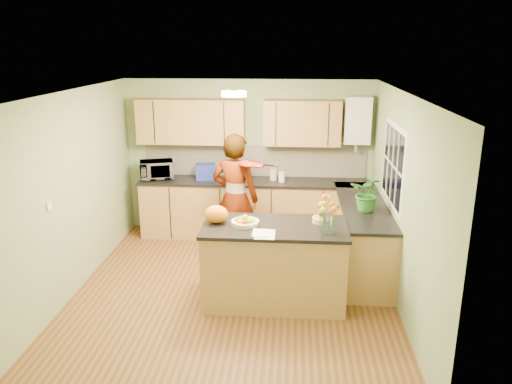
{
  "coord_description": "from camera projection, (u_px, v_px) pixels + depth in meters",
  "views": [
    {
      "loc": [
        0.71,
        -5.7,
        3.04
      ],
      "look_at": [
        0.25,
        0.5,
        1.18
      ],
      "focal_mm": 35.0,
      "sensor_mm": 36.0,
      "label": 1
    }
  ],
  "objects": [
    {
      "name": "orange_bowl",
      "position": [
        321.0,
        218.0,
        5.96
      ],
      "size": [
        0.22,
        0.22,
        0.13
      ],
      "color": "beige",
      "rests_on": "peninsula_island"
    },
    {
      "name": "jar_white",
      "position": [
        282.0,
        177.0,
        7.85
      ],
      "size": [
        0.1,
        0.1,
        0.16
      ],
      "primitive_type": "cylinder",
      "rotation": [
        0.0,
        0.0,
        0.0
      ],
      "color": "white",
      "rests_on": "back_counter"
    },
    {
      "name": "violin",
      "position": [
        248.0,
        164.0,
        6.66
      ],
      "size": [
        0.7,
        0.61,
        0.18
      ],
      "primitive_type": null,
      "rotation": [
        0.17,
        0.0,
        -0.61
      ],
      "color": "#581905",
      "rests_on": "violinist"
    },
    {
      "name": "upper_cabinets",
      "position": [
        237.0,
        122.0,
        7.83
      ],
      "size": [
        3.2,
        0.34,
        0.7
      ],
      "color": "#B17D47",
      "rests_on": "wall_back"
    },
    {
      "name": "splashback",
      "position": [
        255.0,
        160.0,
        8.15
      ],
      "size": [
        3.6,
        0.02,
        0.52
      ],
      "primitive_type": "cube",
      "color": "white",
      "rests_on": "back_counter"
    },
    {
      "name": "jar_cream",
      "position": [
        273.0,
        175.0,
        7.94
      ],
      "size": [
        0.14,
        0.14,
        0.17
      ],
      "primitive_type": "cylinder",
      "rotation": [
        0.0,
        0.0,
        -0.35
      ],
      "color": "beige",
      "rests_on": "back_counter"
    },
    {
      "name": "wall_front",
      "position": [
        197.0,
        284.0,
        3.86
      ],
      "size": [
        4.0,
        0.02,
        2.5
      ],
      "primitive_type": "cube",
      "color": "#86A072",
      "rests_on": "floor"
    },
    {
      "name": "ceiling_lamp",
      "position": [
        234.0,
        94.0,
        5.95
      ],
      "size": [
        0.3,
        0.3,
        0.07
      ],
      "color": "#FFEABF",
      "rests_on": "ceiling"
    },
    {
      "name": "kettle",
      "position": [
        246.0,
        172.0,
        7.96
      ],
      "size": [
        0.16,
        0.16,
        0.3
      ],
      "rotation": [
        0.0,
        0.0,
        -0.41
      ],
      "color": "#BCBCC1",
      "rests_on": "back_counter"
    },
    {
      "name": "papers",
      "position": [
        265.0,
        234.0,
        5.59
      ],
      "size": [
        0.23,
        0.31,
        0.01
      ],
      "primitive_type": "cube",
      "color": "white",
      "rests_on": "peninsula_island"
    },
    {
      "name": "wall_left",
      "position": [
        71.0,
        194.0,
        6.15
      ],
      "size": [
        0.02,
        4.5,
        2.5
      ],
      "primitive_type": "cube",
      "color": "#86A072",
      "rests_on": "floor"
    },
    {
      "name": "blue_box",
      "position": [
        206.0,
        172.0,
        7.98
      ],
      "size": [
        0.34,
        0.28,
        0.25
      ],
      "primitive_type": "cube",
      "rotation": [
        0.0,
        0.0,
        0.17
      ],
      "color": "#203096",
      "rests_on": "back_counter"
    },
    {
      "name": "fruit_dish",
      "position": [
        245.0,
        221.0,
        5.88
      ],
      "size": [
        0.33,
        0.33,
        0.12
      ],
      "color": "beige",
      "rests_on": "peninsula_island"
    },
    {
      "name": "potted_plant",
      "position": [
        368.0,
        193.0,
        6.43
      ],
      "size": [
        0.55,
        0.52,
        0.48
      ],
      "primitive_type": "imported",
      "rotation": [
        0.0,
        0.0,
        -0.43
      ],
      "color": "#2F7B29",
      "rests_on": "right_counter"
    },
    {
      "name": "wall_back",
      "position": [
        249.0,
        157.0,
        8.16
      ],
      "size": [
        4.0,
        0.02,
        2.5
      ],
      "primitive_type": "cube",
      "color": "#86A072",
      "rests_on": "floor"
    },
    {
      "name": "wall_right",
      "position": [
        401.0,
        202.0,
        5.86
      ],
      "size": [
        0.02,
        4.5,
        2.5
      ],
      "primitive_type": "cube",
      "color": "#86A072",
      "rests_on": "floor"
    },
    {
      "name": "floor",
      "position": [
        234.0,
        291.0,
        6.37
      ],
      "size": [
        4.5,
        4.5,
        0.0
      ],
      "primitive_type": "plane",
      "color": "brown",
      "rests_on": "ground"
    },
    {
      "name": "back_counter",
      "position": [
        253.0,
        208.0,
        8.09
      ],
      "size": [
        3.64,
        0.62,
        0.94
      ],
      "color": "#B17D47",
      "rests_on": "floor"
    },
    {
      "name": "boiler",
      "position": [
        357.0,
        120.0,
        7.7
      ],
      "size": [
        0.4,
        0.3,
        0.86
      ],
      "color": "white",
      "rests_on": "wall_back"
    },
    {
      "name": "flower_vase",
      "position": [
        328.0,
        204.0,
        5.56
      ],
      "size": [
        0.27,
        0.27,
        0.51
      ],
      "rotation": [
        0.0,
        0.0,
        -0.24
      ],
      "color": "silver",
      "rests_on": "peninsula_island"
    },
    {
      "name": "ceiling",
      "position": [
        231.0,
        93.0,
        5.65
      ],
      "size": [
        4.0,
        4.5,
        0.02
      ],
      "primitive_type": "cube",
      "color": "silver",
      "rests_on": "wall_back"
    },
    {
      "name": "orange_bag",
      "position": [
        216.0,
        214.0,
        5.94
      ],
      "size": [
        0.29,
        0.25,
        0.21
      ],
      "primitive_type": "ellipsoid",
      "rotation": [
        0.0,
        0.0,
        -0.03
      ],
      "color": "orange",
      "rests_on": "peninsula_island"
    },
    {
      "name": "right_counter",
      "position": [
        362.0,
        236.0,
        6.92
      ],
      "size": [
        0.62,
        2.24,
        0.94
      ],
      "color": "#B17D47",
      "rests_on": "floor"
    },
    {
      "name": "violinist",
      "position": [
        235.0,
        198.0,
        7.04
      ],
      "size": [
        0.77,
        0.61,
        1.87
      ],
      "primitive_type": "imported",
      "rotation": [
        0.0,
        0.0,
        2.87
      ],
      "color": "#DDAE87",
      "rests_on": "floor"
    },
    {
      "name": "light_switch",
      "position": [
        49.0,
        206.0,
        5.56
      ],
      "size": [
        0.02,
        0.09,
        0.09
      ],
      "primitive_type": "cube",
      "color": "white",
      "rests_on": "wall_left"
    },
    {
      "name": "peninsula_island",
      "position": [
        274.0,
        263.0,
        6.01
      ],
      "size": [
        1.71,
        0.88,
        0.98
      ],
      "color": "#B17D47",
      "rests_on": "floor"
    },
    {
      "name": "microwave",
      "position": [
        157.0,
        170.0,
        8.03
      ],
      "size": [
        0.6,
        0.49,
        0.29
      ],
      "primitive_type": "imported",
      "rotation": [
        0.0,
        0.0,
        0.3
      ],
      "color": "white",
      "rests_on": "back_counter"
    },
    {
      "name": "window_right",
      "position": [
        393.0,
        165.0,
        6.35
      ],
      "size": [
        0.01,
        1.3,
        1.05
      ],
      "color": "white",
      "rests_on": "wall_right"
    }
  ]
}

